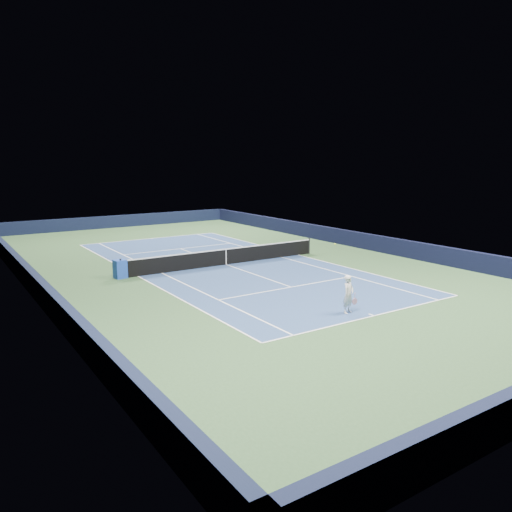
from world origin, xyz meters
TOP-DOWN VIEW (x-y plane):
  - ground at (0.00, 0.00)m, footprint 40.00×40.00m
  - wall_far at (0.00, 19.82)m, footprint 22.00×0.35m
  - wall_right at (10.82, 0.00)m, footprint 0.35×40.00m
  - wall_left at (-10.82, 0.00)m, footprint 0.35×40.00m
  - court_surface at (0.00, 0.00)m, footprint 10.97×23.77m
  - baseline_far at (0.00, 11.88)m, footprint 10.97×0.08m
  - baseline_near at (0.00, -11.88)m, footprint 10.97×0.08m
  - sideline_doubles_right at (5.49, 0.00)m, footprint 0.08×23.77m
  - sideline_doubles_left at (-5.49, 0.00)m, footprint 0.08×23.77m
  - sideline_singles_right at (4.12, 0.00)m, footprint 0.08×23.77m
  - sideline_singles_left at (-4.12, 0.00)m, footprint 0.08×23.77m
  - service_line_far at (0.00, 6.40)m, footprint 8.23×0.08m
  - service_line_near at (0.00, -6.40)m, footprint 8.23×0.08m
  - center_service_line at (0.00, 0.00)m, footprint 0.08×12.80m
  - center_mark_far at (0.00, 11.73)m, footprint 0.08×0.30m
  - center_mark_near at (0.00, -11.73)m, footprint 0.08×0.30m
  - tennis_net at (0.00, 0.00)m, footprint 12.90×0.10m
  - sponsor_cube at (-6.40, 0.13)m, footprint 0.67×0.62m
  - tennis_player at (-0.62, -11.01)m, footprint 0.79×1.29m

SIDE VIEW (x-z plane):
  - ground at x=0.00m, z-range 0.00..0.00m
  - court_surface at x=0.00m, z-range 0.00..0.01m
  - baseline_far at x=0.00m, z-range 0.01..0.01m
  - baseline_near at x=0.00m, z-range 0.01..0.01m
  - sideline_doubles_right at x=5.49m, z-range 0.01..0.01m
  - sideline_doubles_left at x=-5.49m, z-range 0.01..0.01m
  - sideline_singles_right at x=4.12m, z-range 0.01..0.01m
  - sideline_singles_left at x=-4.12m, z-range 0.01..0.01m
  - service_line_far at x=0.00m, z-range 0.01..0.01m
  - service_line_near at x=0.00m, z-range 0.01..0.01m
  - center_service_line at x=0.00m, z-range 0.01..0.01m
  - center_mark_far at x=0.00m, z-range 0.01..0.01m
  - center_mark_near at x=0.00m, z-range 0.01..0.01m
  - sponsor_cube at x=-6.40m, z-range 0.00..0.99m
  - tennis_net at x=0.00m, z-range -0.03..1.04m
  - wall_far at x=0.00m, z-range 0.00..1.10m
  - wall_right at x=10.82m, z-range 0.00..1.10m
  - wall_left at x=-10.82m, z-range 0.00..1.10m
  - tennis_player at x=-0.62m, z-range -0.58..2.17m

